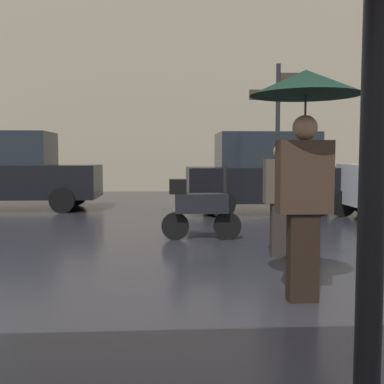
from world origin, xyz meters
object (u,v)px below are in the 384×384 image
(pedestrian_with_umbrella, at_px, (305,122))
(parked_car_distant, at_px, (271,173))
(parked_scooter, at_px, (199,207))
(pedestrian_with_bag, at_px, (281,193))
(street_signpost, at_px, (278,131))
(parked_car_right, at_px, (11,171))

(pedestrian_with_umbrella, distance_m, parked_car_distant, 7.16)
(parked_scooter, bearing_deg, pedestrian_with_bag, -53.14)
(parked_scooter, xyz_separation_m, street_signpost, (1.48, 0.67, 1.28))
(parked_car_distant, bearing_deg, pedestrian_with_umbrella, 67.63)
(parked_car_right, distance_m, street_signpost, 7.33)
(parked_scooter, bearing_deg, pedestrian_with_umbrella, -77.30)
(street_signpost, bearing_deg, pedestrian_with_umbrella, -100.28)
(pedestrian_with_umbrella, distance_m, parked_scooter, 3.62)
(parked_car_distant, bearing_deg, parked_car_right, -20.88)
(pedestrian_with_bag, relative_size, parked_car_right, 0.35)
(street_signpost, bearing_deg, parked_car_right, 146.21)
(parked_car_right, bearing_deg, parked_scooter, 127.34)
(pedestrian_with_umbrella, distance_m, street_signpost, 4.08)
(pedestrian_with_bag, xyz_separation_m, parked_scooter, (-1.03, 1.38, -0.33))
(pedestrian_with_umbrella, height_order, parked_car_right, pedestrian_with_umbrella)
(pedestrian_with_bag, bearing_deg, parked_scooter, -136.82)
(pedestrian_with_umbrella, distance_m, pedestrian_with_bag, 2.15)
(parked_scooter, distance_m, parked_car_distant, 4.22)
(pedestrian_with_bag, xyz_separation_m, parked_car_right, (-5.61, 6.10, 0.12))
(pedestrian_with_bag, height_order, parked_car_distant, parked_car_distant)
(parked_scooter, distance_m, parked_car_right, 6.59)
(pedestrian_with_bag, relative_size, parked_scooter, 1.17)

